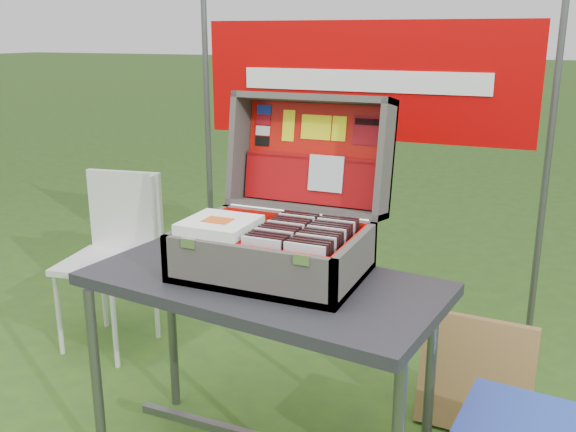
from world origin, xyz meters
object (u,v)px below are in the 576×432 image
at_px(table, 264,377).
at_px(cardboard_box, 476,375).
at_px(chair, 105,265).
at_px(suitcase, 280,189).

xyz_separation_m(table, cardboard_box, (0.65, 0.56, -0.14)).
bearing_deg(cardboard_box, chair, -176.81).
height_order(chair, cardboard_box, chair).
xyz_separation_m(suitcase, chair, (-1.13, 0.44, -0.59)).
xyz_separation_m(table, chair, (-1.12, 0.55, 0.06)).
distance_m(table, chair, 1.25).
relative_size(chair, cardboard_box, 1.90).
relative_size(suitcase, cardboard_box, 1.31).
distance_m(table, cardboard_box, 0.87).
relative_size(table, chair, 1.37).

